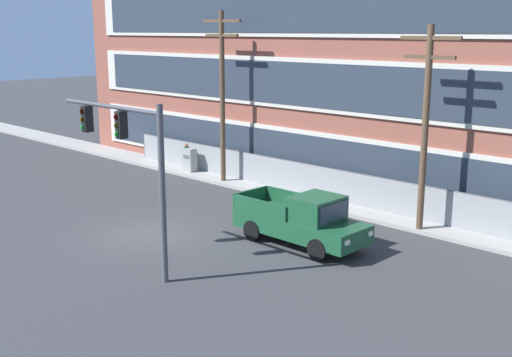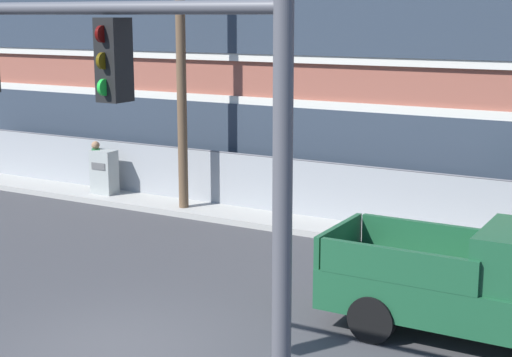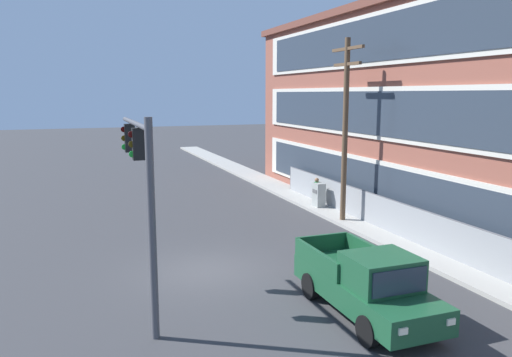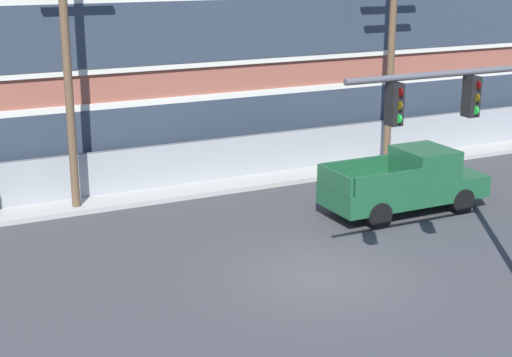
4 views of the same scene
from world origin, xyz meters
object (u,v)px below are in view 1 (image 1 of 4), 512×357
Objects in this scene: utility_pole_near_corner at (222,90)px; utility_pole_midblock at (426,120)px; electrical_cabinet at (190,161)px; traffic_signal_mast at (131,151)px; pedestrian_near_cabinet at (186,156)px; pickup_truck_dark_green at (303,221)px.

utility_pole_midblock is (11.70, -0.27, -0.41)m from utility_pole_near_corner.
traffic_signal_mast is at bearing -47.14° from electrical_cabinet.
utility_pole_midblock is 4.77× the size of pedestrian_near_cabinet.
traffic_signal_mast is 7.01m from pickup_truck_dark_green.
utility_pole_near_corner is 5.20× the size of pedestrian_near_cabinet.
utility_pole_near_corner reaches higher than traffic_signal_mast.
traffic_signal_mast is 0.65× the size of utility_pole_near_corner.
electrical_cabinet is (-9.94, 10.71, -3.32)m from traffic_signal_mast.
traffic_signal_mast is at bearing -115.00° from utility_pole_midblock.
traffic_signal_mast is 1.07× the size of pickup_truck_dark_green.
pickup_truck_dark_green is at bearing -21.29° from pedestrian_near_cabinet.
pedestrian_near_cabinet is at bearing 175.31° from utility_pole_near_corner.
utility_pole_near_corner is (-6.94, 10.47, 0.85)m from traffic_signal_mast.
electrical_cabinet is 0.86× the size of pedestrian_near_cabinet.
pedestrian_near_cabinet is (-3.31, 0.27, -3.92)m from utility_pole_near_corner.
pickup_truck_dark_green reaches higher than pedestrian_near_cabinet.
pickup_truck_dark_green is at bearing 67.36° from traffic_signal_mast.
traffic_signal_mast is at bearing -46.32° from pedestrian_near_cabinet.
utility_pole_midblock reaches higher than traffic_signal_mast.
pickup_truck_dark_green is 6.11m from utility_pole_midblock.
traffic_signal_mast is 14.98m from electrical_cabinet.
pickup_truck_dark_green is 3.68× the size of electrical_cabinet.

